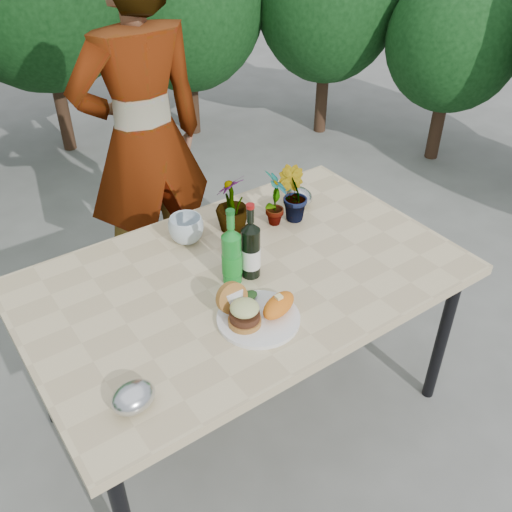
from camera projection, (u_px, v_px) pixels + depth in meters
ground at (246, 405)px, 2.55m from camera, size 80.00×80.00×0.00m
patio_table at (244, 286)px, 2.14m from camera, size 1.60×1.00×0.75m
shrub_hedge at (48, 35)px, 3.07m from camera, size 6.86×5.19×2.49m
dinner_plate at (258, 318)px, 1.90m from camera, size 0.28×0.28×0.01m
burger_stack at (241, 310)px, 1.86m from camera, size 0.11×0.16×0.11m
sweet_potato at (279, 305)px, 1.90m from camera, size 0.17×0.12×0.06m
grilled_veg at (247, 297)px, 1.96m from camera, size 0.08×0.05×0.03m
wine_bottle at (251, 250)px, 2.04m from camera, size 0.07×0.07×0.30m
sparkling_water at (232, 256)px, 2.01m from camera, size 0.07×0.07×0.30m
plastic_cup at (233, 301)px, 1.91m from camera, size 0.07×0.07×0.09m
seedling_left at (275, 198)px, 2.31m from camera, size 0.15×0.16×0.25m
seedling_mid at (293, 195)px, 2.35m from camera, size 0.15×0.16×0.23m
seedling_right at (232, 204)px, 2.28m from camera, size 0.18×0.18×0.24m
blue_bowl at (186, 229)px, 2.25m from camera, size 0.17×0.17×0.11m
foil_packet_left at (133, 397)px, 1.59m from camera, size 0.15×0.13×0.08m
foil_packet_right at (299, 196)px, 2.49m from camera, size 0.11×0.13×0.08m
person at (144, 141)px, 2.69m from camera, size 0.66×0.44×1.79m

